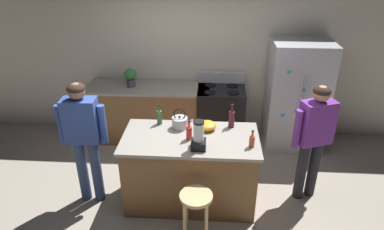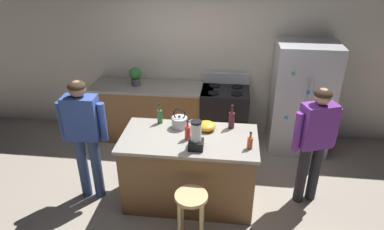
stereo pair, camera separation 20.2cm
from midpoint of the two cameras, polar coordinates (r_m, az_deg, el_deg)
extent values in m
plane|color=#9E9384|center=(4.71, -1.51, -13.71)|extent=(14.00, 14.00, 0.00)
cube|color=beige|center=(5.77, 0.06, 9.69)|extent=(8.00, 0.10, 2.70)
cube|color=brown|center=(4.43, -1.58, -9.25)|extent=(1.60, 0.79, 0.91)
cube|color=gray|center=(4.16, -1.66, -3.98)|extent=(1.66, 0.85, 0.04)
cube|color=brown|center=(5.85, -8.04, 0.17)|extent=(2.00, 0.64, 0.91)
cube|color=gray|center=(5.65, -8.35, 4.47)|extent=(2.00, 0.64, 0.04)
cube|color=#B7BABF|center=(5.64, 15.93, 3.03)|extent=(0.90, 0.70, 1.75)
cylinder|color=#B7BABF|center=(5.27, 16.35, 2.27)|extent=(0.02, 0.02, 0.79)
cylinder|color=#B7BABF|center=(5.29, 17.20, 2.24)|extent=(0.02, 0.02, 0.79)
cube|color=#268CD8|center=(5.23, 17.14, 3.94)|extent=(0.05, 0.01, 0.05)
cube|color=#268CD8|center=(5.35, 13.76, -0.05)|extent=(0.05, 0.01, 0.05)
cube|color=purple|center=(5.35, 15.93, 0.66)|extent=(0.05, 0.01, 0.05)
cube|color=#3FB259|center=(5.47, 19.57, -0.09)|extent=(0.05, 0.01, 0.05)
cube|color=purple|center=(5.37, 18.84, 1.57)|extent=(0.05, 0.01, 0.05)
cube|color=#3FB259|center=(5.08, 14.73, 6.93)|extent=(0.05, 0.01, 0.05)
cube|color=black|center=(5.70, 3.72, -0.14)|extent=(0.76, 0.64, 0.95)
cube|color=black|center=(5.43, 3.68, -2.15)|extent=(0.60, 0.01, 0.24)
cube|color=#B7BABF|center=(5.73, 3.91, 6.22)|extent=(0.76, 0.06, 0.18)
cylinder|color=black|center=(5.36, 1.93, 3.76)|extent=(0.18, 0.18, 0.01)
cylinder|color=black|center=(5.36, 5.79, 3.64)|extent=(0.18, 0.18, 0.01)
cylinder|color=black|center=(5.63, 2.04, 4.97)|extent=(0.18, 0.18, 0.01)
cylinder|color=black|center=(5.64, 5.71, 4.86)|extent=(0.18, 0.18, 0.01)
cylinder|color=#384C7A|center=(4.69, -18.91, -8.71)|extent=(0.14, 0.14, 0.90)
cylinder|color=#384C7A|center=(4.63, -16.79, -8.84)|extent=(0.14, 0.14, 0.90)
cube|color=#334C99|center=(4.29, -19.22, -0.87)|extent=(0.41, 0.24, 0.55)
cylinder|color=#334C99|center=(4.41, -22.17, -1.41)|extent=(0.09, 0.09, 0.50)
cylinder|color=#334C99|center=(4.24, -15.93, -1.51)|extent=(0.09, 0.09, 0.50)
sphere|color=#8C664C|center=(4.14, -20.00, 3.73)|extent=(0.21, 0.21, 0.20)
ellipsoid|color=#332319|center=(4.13, -20.08, 4.17)|extent=(0.22, 0.22, 0.12)
cylinder|color=#26262B|center=(4.77, 18.36, -8.41)|extent=(0.17, 0.17, 0.83)
cylinder|color=#26262B|center=(4.68, 16.51, -8.86)|extent=(0.17, 0.17, 0.83)
cube|color=#723399|center=(4.37, 18.69, -1.20)|extent=(0.45, 0.34, 0.56)
cylinder|color=#723399|center=(4.54, 21.21, -1.31)|extent=(0.12, 0.12, 0.50)
cylinder|color=#723399|center=(4.26, 15.81, -2.26)|extent=(0.12, 0.12, 0.50)
sphere|color=tan|center=(4.22, 19.45, 3.33)|extent=(0.26, 0.26, 0.20)
ellipsoid|color=#332319|center=(4.20, 19.52, 3.77)|extent=(0.27, 0.27, 0.12)
cylinder|color=tan|center=(3.78, -0.89, -13.39)|extent=(0.36, 0.36, 0.04)
cylinder|color=tan|center=(3.92, -2.79, -18.01)|extent=(0.04, 0.04, 0.61)
cylinder|color=tan|center=(3.91, 0.80, -18.19)|extent=(0.04, 0.04, 0.61)
cylinder|color=tan|center=(4.09, -2.42, -15.70)|extent=(0.04, 0.04, 0.61)
cylinder|color=tan|center=(4.07, 0.98, -15.85)|extent=(0.04, 0.04, 0.61)
cylinder|color=#4C4C51|center=(5.68, -11.09, 5.25)|extent=(0.14, 0.14, 0.12)
ellipsoid|color=#337A38|center=(5.63, -11.23, 6.66)|extent=(0.20, 0.20, 0.18)
cube|color=black|center=(3.92, -0.39, -4.93)|extent=(0.17, 0.17, 0.10)
cylinder|color=silver|center=(3.83, -0.40, -2.85)|extent=(0.12, 0.12, 0.23)
cylinder|color=black|center=(3.77, -0.41, -1.20)|extent=(0.12, 0.12, 0.02)
cylinder|color=#2D6638|center=(4.44, -6.72, -0.43)|extent=(0.07, 0.07, 0.18)
cylinder|color=#2D6638|center=(4.38, -6.81, 1.08)|extent=(0.03, 0.03, 0.08)
cylinder|color=black|center=(4.36, -6.84, 1.63)|extent=(0.03, 0.03, 0.02)
cylinder|color=#471923|center=(4.35, 5.26, -0.76)|extent=(0.08, 0.08, 0.21)
cylinder|color=#471923|center=(4.28, 5.34, 1.02)|extent=(0.03, 0.03, 0.09)
cylinder|color=black|center=(4.26, 5.37, 1.66)|extent=(0.03, 0.03, 0.02)
cylinder|color=red|center=(4.07, -1.90, -3.05)|extent=(0.07, 0.07, 0.17)
cylinder|color=red|center=(4.01, -1.93, -1.57)|extent=(0.03, 0.03, 0.07)
cylinder|color=black|center=(3.99, -1.94, -1.01)|extent=(0.03, 0.03, 0.02)
cylinder|color=#B24C26|center=(3.98, 8.47, -4.40)|extent=(0.06, 0.06, 0.14)
cylinder|color=#B24C26|center=(3.93, 8.57, -3.15)|extent=(0.02, 0.02, 0.06)
cylinder|color=black|center=(3.91, 8.61, -2.67)|extent=(0.03, 0.03, 0.02)
ellipsoid|color=orange|center=(4.30, 1.14, -1.79)|extent=(0.23, 0.23, 0.11)
cylinder|color=#B7BABF|center=(4.33, -3.39, -1.32)|extent=(0.20, 0.20, 0.14)
sphere|color=black|center=(4.29, -3.42, -0.32)|extent=(0.03, 0.03, 0.03)
cylinder|color=#B7BABF|center=(4.31, -1.68, -1.13)|extent=(0.09, 0.03, 0.08)
torus|color=black|center=(4.28, -3.43, 0.10)|extent=(0.16, 0.02, 0.16)
camera|label=1|loc=(0.10, -91.33, -0.68)|focal=32.12mm
camera|label=2|loc=(0.10, 88.67, 0.68)|focal=32.12mm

